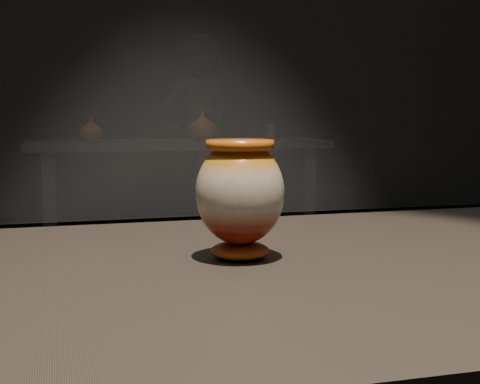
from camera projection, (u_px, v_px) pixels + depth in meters
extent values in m
cube|color=black|center=(77.00, 50.00, 5.60)|extent=(8.00, 3.20, 0.04)
cube|color=black|center=(205.00, 288.00, 0.90)|extent=(2.00, 0.80, 0.05)
ellipsoid|color=maroon|center=(240.00, 250.00, 0.97)|extent=(0.11, 0.11, 0.02)
ellipsoid|color=beige|center=(240.00, 193.00, 0.96)|extent=(0.16, 0.16, 0.15)
cylinder|color=orange|center=(240.00, 145.00, 0.95)|extent=(0.12, 0.12, 0.01)
cube|color=black|center=(179.00, 144.00, 4.49)|extent=(2.00, 0.60, 0.05)
cube|color=black|center=(50.00, 215.00, 4.33)|extent=(0.08, 0.50, 0.85)
cube|color=black|center=(297.00, 205.00, 4.77)|extent=(0.08, 0.50, 0.85)
imported|color=brown|center=(91.00, 129.00, 4.29)|extent=(0.22, 0.22, 0.16)
imported|color=maroon|center=(202.00, 125.00, 4.53)|extent=(0.24, 0.24, 0.20)
cylinder|color=brown|center=(271.00, 131.00, 4.61)|extent=(0.08, 0.08, 0.11)
imported|color=black|center=(197.00, 142.00, 5.34)|extent=(0.71, 0.58, 1.69)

